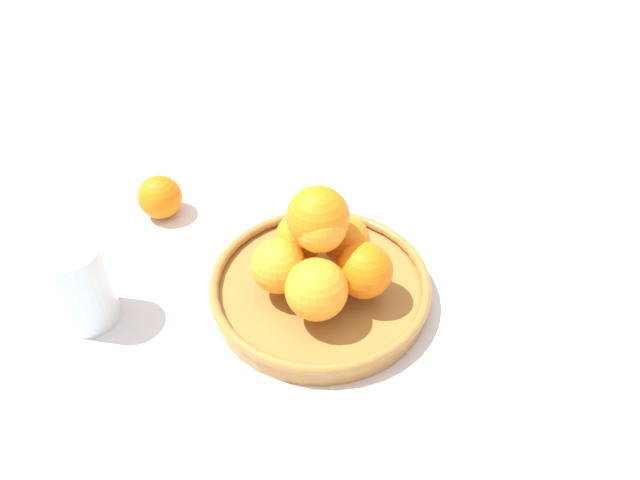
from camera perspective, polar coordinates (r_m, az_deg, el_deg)
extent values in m
plane|color=silver|center=(0.85, 0.00, -5.21)|extent=(4.00, 4.00, 0.00)
cylinder|color=#A57238|center=(0.84, 0.00, -4.71)|extent=(0.29, 0.29, 0.02)
torus|color=#A57238|center=(0.83, 0.00, -3.87)|extent=(0.30, 0.30, 0.01)
sphere|color=orange|center=(0.79, -3.78, -2.46)|extent=(0.07, 0.07, 0.07)
sphere|color=orange|center=(0.76, -0.32, -4.54)|extent=(0.08, 0.08, 0.08)
sphere|color=orange|center=(0.79, 4.06, -2.78)|extent=(0.07, 0.07, 0.07)
sphere|color=orange|center=(0.83, 2.38, 0.00)|extent=(0.06, 0.06, 0.06)
sphere|color=orange|center=(0.84, -1.77, 0.33)|extent=(0.07, 0.07, 0.07)
sphere|color=orange|center=(0.76, -0.17, 1.39)|extent=(0.07, 0.07, 0.07)
sphere|color=orange|center=(0.77, 0.13, 2.16)|extent=(0.08, 0.08, 0.08)
sphere|color=orange|center=(0.99, -14.42, 3.82)|extent=(0.07, 0.07, 0.07)
cylinder|color=silver|center=(0.84, -21.08, -3.85)|extent=(0.08, 0.08, 0.12)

